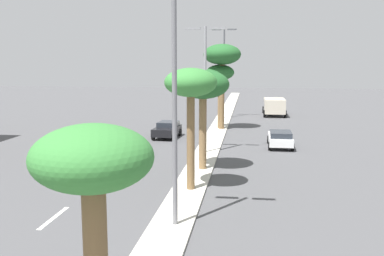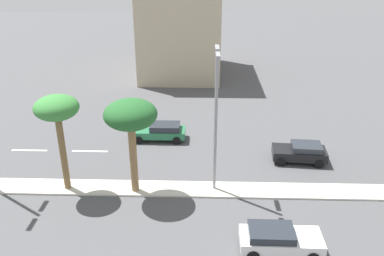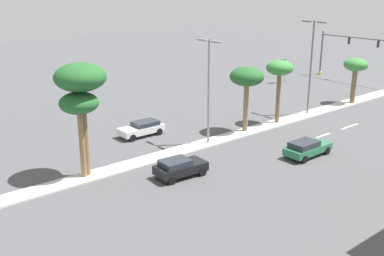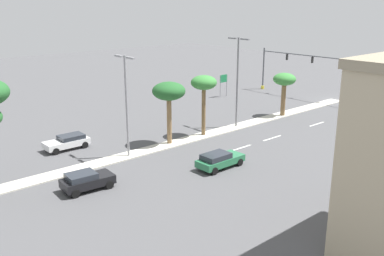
{
  "view_description": "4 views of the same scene",
  "coord_description": "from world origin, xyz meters",
  "views": [
    {
      "loc": [
        3.1,
        3.84,
        6.69
      ],
      "look_at": [
        -0.93,
        34.07,
        2.06
      ],
      "focal_mm": 40.66,
      "sensor_mm": 36.0,
      "label": 1
    },
    {
      "loc": [
        22.22,
        34.48,
        14.27
      ],
      "look_at": [
        -2.94,
        33.68,
        3.1
      ],
      "focal_mm": 37.65,
      "sensor_mm": 36.0,
      "label": 2
    },
    {
      "loc": [
        -29.4,
        61.31,
        14.0
      ],
      "look_at": [
        -2.08,
        38.68,
        2.67
      ],
      "focal_mm": 43.9,
      "sensor_mm": 36.0,
      "label": 3
    },
    {
      "loc": [
        -32.12,
        55.54,
        13.68
      ],
      "look_at": [
        -3.69,
        30.64,
        2.63
      ],
      "focal_mm": 40.78,
      "sensor_mm": 36.0,
      "label": 4
    }
  ],
  "objects": [
    {
      "name": "sedan_green_left",
      "position": [
        -7.55,
        30.94,
        0.73
      ],
      "size": [
        1.9,
        4.35,
        1.36
      ],
      "color": "#287047",
      "rests_on": "ground"
    },
    {
      "name": "palm_tree_rear",
      "position": [
        0.12,
        25.69,
        5.45
      ],
      "size": [
        2.68,
        2.68,
        6.3
      ],
      "color": "brown",
      "rests_on": "median_curb"
    },
    {
      "name": "traffic_signal_gantry",
      "position": [
        7.63,
        1.2,
        4.38
      ],
      "size": [
        18.09,
        0.53,
        6.57
      ],
      "color": "#515459",
      "rests_on": "ground"
    },
    {
      "name": "street_lamp_inboard",
      "position": [
        -0.13,
        35.2,
        5.5
      ],
      "size": [
        2.9,
        0.24,
        9.1
      ],
      "color": "gray",
      "rests_on": "median_curb"
    },
    {
      "name": "ground_plane",
      "position": [
        0.0,
        38.24,
        0.0
      ],
      "size": [
        160.0,
        160.0,
        0.0
      ],
      "primitive_type": "plane",
      "color": "#4C4C4F"
    },
    {
      "name": "sedan_white_right",
      "position": [
        5.57,
        38.39,
        0.72
      ],
      "size": [
        1.97,
        4.22,
        1.33
      ],
      "color": "silver",
      "rests_on": "ground"
    },
    {
      "name": "palm_tree_far",
      "position": [
        0.27,
        30.13,
        5.2
      ],
      "size": [
        3.22,
        3.22,
        6.13
      ],
      "color": "olive",
      "rests_on": "median_curb"
    },
    {
      "name": "sedan_black_front",
      "position": [
        -4.16,
        41.59,
        0.75
      ],
      "size": [
        2.21,
        3.97,
        1.4
      ],
      "color": "black",
      "rests_on": "ground"
    },
    {
      "name": "lane_stripe_center",
      "position": [
        -5.24,
        20.94,
        0.01
      ],
      "size": [
        0.2,
        2.8,
        0.01
      ],
      "primitive_type": "cube",
      "color": "silver",
      "rests_on": "ground"
    },
    {
      "name": "street_lamp_near",
      "position": [
        0.17,
        20.64,
        5.88
      ],
      "size": [
        2.9,
        0.24,
        9.83
      ],
      "color": "slate",
      "rests_on": "median_curb"
    },
    {
      "name": "directional_road_sign",
      "position": [
        12.46,
        10.32,
        2.37
      ],
      "size": [
        0.1,
        1.44,
        3.29
      ],
      "color": "gray",
      "rests_on": "ground"
    },
    {
      "name": "lane_stripe_front",
      "position": [
        -5.24,
        4.0,
        0.01
      ],
      "size": [
        0.2,
        2.8,
        0.01
      ],
      "primitive_type": "cube",
      "color": "silver",
      "rests_on": "ground"
    },
    {
      "name": "lane_stripe_outboard",
      "position": [
        -5.24,
        12.8,
        0.01
      ],
      "size": [
        0.2,
        2.8,
        0.01
      ],
      "primitive_type": "cube",
      "color": "silver",
      "rests_on": "ground"
    },
    {
      "name": "lane_stripe_inboard",
      "position": [
        -5.24,
        25.7,
        0.01
      ],
      "size": [
        0.2,
        2.8,
        0.01
      ],
      "primitive_type": "cube",
      "color": "silver",
      "rests_on": "ground"
    },
    {
      "name": "palm_tree_right",
      "position": [
        -0.32,
        12.84,
        4.36
      ],
      "size": [
        2.74,
        2.74,
        5.24
      ],
      "color": "brown",
      "rests_on": "median_curb"
    }
  ]
}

